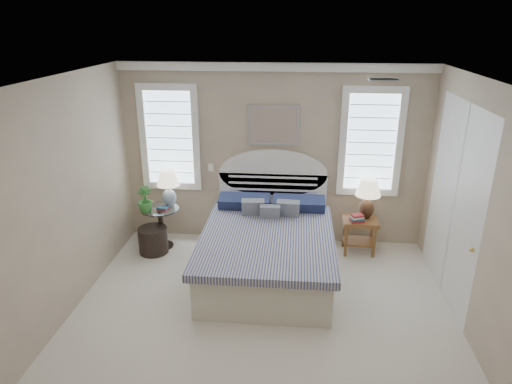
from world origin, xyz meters
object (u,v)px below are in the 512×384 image
object	(u,v)px
bed	(268,246)
nightstand_right	(360,228)
lamp_right	(368,194)
floor_pot	(153,240)
lamp_left	(168,184)
side_table_left	(161,223)

from	to	relation	value
bed	nightstand_right	world-z (taller)	bed
bed	lamp_right	bearing A→B (deg)	29.35
floor_pot	lamp_left	distance (m)	0.86
lamp_right	floor_pot	bearing A→B (deg)	-173.15
lamp_right	side_table_left	bearing A→B (deg)	-176.46
bed	floor_pot	size ratio (longest dim) A/B	5.32
nightstand_right	bed	bearing A→B (deg)	-151.97
floor_pot	lamp_right	world-z (taller)	lamp_right
lamp_right	lamp_left	bearing A→B (deg)	-179.07
nightstand_right	lamp_left	distance (m)	2.90
nightstand_right	floor_pot	size ratio (longest dim) A/B	1.24
floor_pot	lamp_right	distance (m)	3.22
side_table_left	lamp_right	xyz separation A→B (m)	(3.04, 0.19, 0.51)
nightstand_right	lamp_right	xyz separation A→B (m)	(0.09, 0.09, 0.51)
lamp_right	nightstand_right	bearing A→B (deg)	-134.84
bed	lamp_right	world-z (taller)	bed
side_table_left	lamp_right	bearing A→B (deg)	3.54
floor_pot	lamp_left	world-z (taller)	lamp_left
side_table_left	lamp_right	world-z (taller)	lamp_right
bed	lamp_right	distance (m)	1.67
floor_pot	lamp_right	bearing A→B (deg)	6.85
side_table_left	floor_pot	xyz separation A→B (m)	(-0.08, -0.19, -0.19)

